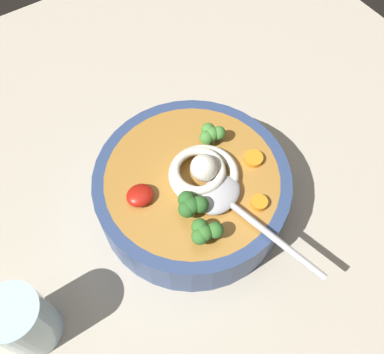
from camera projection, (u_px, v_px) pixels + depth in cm
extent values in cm
cube|color=#BCB29E|center=(180.00, 233.00, 58.76)|extent=(107.38, 107.38, 3.84)
cylinder|color=#334775|center=(192.00, 190.00, 56.13)|extent=(24.99, 24.99, 6.74)
cylinder|color=#B27A33|center=(192.00, 189.00, 55.89)|extent=(21.99, 21.99, 6.20)
torus|color=silver|center=(204.00, 174.00, 52.72)|extent=(8.75, 8.75, 1.21)
torus|color=silver|center=(198.00, 170.00, 51.89)|extent=(9.37, 9.37, 1.09)
sphere|color=silver|center=(204.00, 168.00, 51.37)|extent=(3.39, 3.39, 3.39)
ellipsoid|color=#B7B7BC|center=(219.00, 195.00, 51.03)|extent=(6.89, 5.73, 1.60)
cylinder|color=#B7B7BC|center=(269.00, 234.00, 48.45)|extent=(4.43, 14.74, 0.80)
ellipsoid|color=#B2190F|center=(140.00, 195.00, 51.05)|extent=(3.36, 3.03, 1.51)
cylinder|color=#7A9E60|center=(212.00, 140.00, 55.53)|extent=(0.90, 0.90, 0.96)
sphere|color=#478938|center=(212.00, 134.00, 54.36)|extent=(1.77, 1.77, 1.77)
sphere|color=#478938|center=(206.00, 137.00, 54.25)|extent=(1.77, 1.77, 1.77)
sphere|color=#478938|center=(219.00, 133.00, 54.52)|extent=(1.77, 1.77, 1.77)
sphere|color=#478938|center=(208.00, 130.00, 54.85)|extent=(1.77, 1.77, 1.77)
cylinder|color=#7A9E60|center=(207.00, 236.00, 48.60)|extent=(0.97, 0.97, 1.04)
sphere|color=#38752D|center=(207.00, 231.00, 47.34)|extent=(1.91, 1.91, 1.91)
sphere|color=#38752D|center=(200.00, 236.00, 47.22)|extent=(1.91, 1.91, 1.91)
sphere|color=#38752D|center=(215.00, 230.00, 47.51)|extent=(1.91, 1.91, 1.91)
sphere|color=#38752D|center=(202.00, 225.00, 47.86)|extent=(1.91, 1.91, 1.91)
cylinder|color=#7A9E60|center=(191.00, 212.00, 50.16)|extent=(1.05, 1.05, 1.12)
sphere|color=#2D6628|center=(191.00, 206.00, 48.79)|extent=(2.05, 2.05, 2.05)
sphere|color=#2D6628|center=(184.00, 211.00, 48.66)|extent=(2.05, 2.05, 2.05)
sphere|color=#2D6628|center=(200.00, 204.00, 48.98)|extent=(2.05, 2.05, 2.05)
sphere|color=#2D6628|center=(187.00, 200.00, 49.36)|extent=(2.05, 2.05, 2.05)
cylinder|color=orange|center=(259.00, 203.00, 50.95)|extent=(2.04, 2.04, 0.79)
cylinder|color=orange|center=(251.00, 156.00, 54.39)|extent=(2.44, 2.44, 0.72)
cylinder|color=silver|center=(24.00, 321.00, 46.29)|extent=(6.28, 6.28, 9.45)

